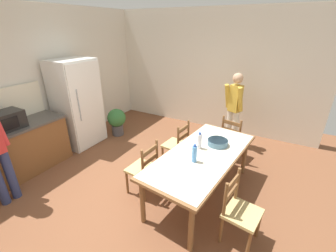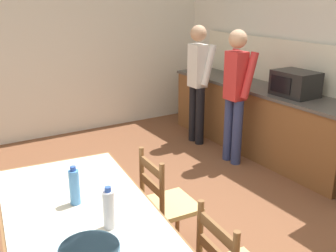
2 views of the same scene
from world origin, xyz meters
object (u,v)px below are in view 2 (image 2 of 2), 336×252
person_at_sink (198,79)px  person_at_counter (236,90)px  dining_table (87,233)px  chair_side_far_left (166,205)px  bottle_near_centre (74,187)px  microwave (295,84)px  bottle_off_centre (109,209)px

person_at_sink → person_at_counter: bearing=-91.4°
dining_table → chair_side_far_left: (-0.39, 0.81, -0.24)m
bottle_near_centre → chair_side_far_left: (-0.13, 0.78, -0.44)m
dining_table → chair_side_far_left: bearing=115.7°
bottle_near_centre → person_at_sink: 3.30m
microwave → person_at_counter: person_at_counter is taller
dining_table → bottle_off_centre: bottle_off_centre is taller
microwave → dining_table: bearing=-70.1°
microwave → person_at_counter: bearing=-132.0°
microwave → bottle_near_centre: 3.14m
microwave → bottle_near_centre: microwave is taller
microwave → bottle_near_centre: bearing=-74.5°
dining_table → person_at_sink: (-2.39, 2.55, 0.27)m
bottle_off_centre → person_at_sink: bearing=135.8°
dining_table → chair_side_far_left: chair_side_far_left is taller
dining_table → person_at_sink: 3.51m
person_at_sink → person_at_counter: same height
bottle_near_centre → person_at_sink: bearing=130.2°
bottle_off_centre → dining_table: bearing=-137.9°
dining_table → bottle_near_centre: (-0.26, 0.03, 0.20)m
bottle_off_centre → person_at_counter: person_at_counter is taller
bottle_near_centre → chair_side_far_left: bearing=99.2°
chair_side_far_left → person_at_counter: size_ratio=0.54×
bottle_near_centre → dining_table: bearing=-6.1°
microwave → person_at_sink: size_ratio=0.30×
person_at_sink → chair_side_far_left: bearing=-131.0°
microwave → chair_side_far_left: 2.43m
dining_table → bottle_off_centre: 0.25m
person_at_counter → dining_table: bearing=-148.2°
bottle_near_centre → bottle_off_centre: same height
person_at_counter → chair_side_far_left: bearing=-145.6°
bottle_near_centre → person_at_sink: person_at_sink is taller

